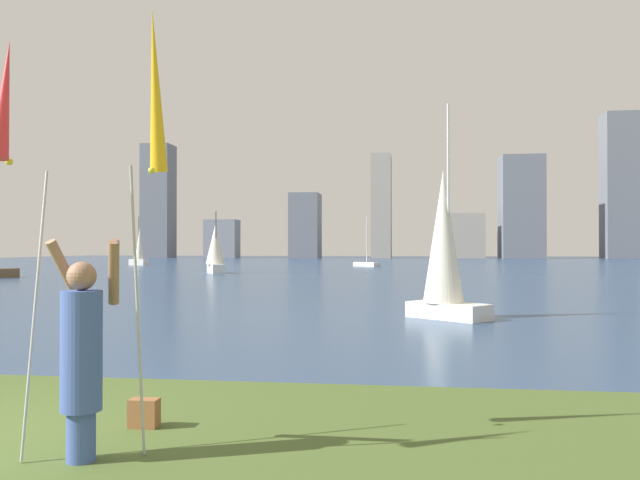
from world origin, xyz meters
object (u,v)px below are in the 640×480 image
at_px(kite_flag_right, 155,99).
at_px(bag, 144,413).
at_px(sailboat_0, 215,250).
at_px(sailboat_1, 139,249).
at_px(sailboat_3, 444,249).
at_px(person, 82,351).
at_px(kite_flag_left, 6,111).
at_px(sailboat_2, 367,264).

xyz_separation_m(kite_flag_right, bag, (-0.35, 0.61, -2.98)).
relative_size(sailboat_0, sailboat_1, 0.89).
bearing_deg(sailboat_3, sailboat_0, 117.79).
xyz_separation_m(sailboat_0, sailboat_3, (13.74, -26.07, 0.15)).
relative_size(person, bag, 6.53).
bearing_deg(kite_flag_right, bag, 119.75).
bearing_deg(sailboat_3, kite_flag_left, -109.16).
height_order(kite_flag_right, sailboat_3, sailboat_3).
relative_size(sailboat_1, sailboat_3, 0.88).
bearing_deg(sailboat_2, kite_flag_right, -88.50).
height_order(sailboat_2, sailboat_3, sailboat_3).
xyz_separation_m(person, sailboat_0, (-10.12, 37.44, 0.67)).
relative_size(kite_flag_left, bag, 12.13).
relative_size(person, sailboat_2, 0.41).
distance_m(kite_flag_left, sailboat_1, 59.19).
xyz_separation_m(kite_flag_left, sailboat_0, (-9.66, 37.80, -1.28)).
bearing_deg(person, sailboat_1, 108.64).
bearing_deg(sailboat_3, sailboat_2, 96.11).
bearing_deg(sailboat_2, kite_flag_left, -89.50).
distance_m(person, sailboat_3, 11.96).
bearing_deg(sailboat_2, sailboat_3, -83.89).
relative_size(kite_flag_left, kite_flag_right, 0.88).
xyz_separation_m(kite_flag_right, sailboat_0, (-10.59, 37.02, -1.53)).
distance_m(bag, sailboat_3, 11.03).
bearing_deg(kite_flag_left, sailboat_0, 104.34).
bearing_deg(person, bag, 79.67).
xyz_separation_m(bag, sailboat_2, (-1.05, 52.83, 0.12)).
bearing_deg(sailboat_3, kite_flag_right, -106.05).
bearing_deg(bag, person, -96.27).
bearing_deg(person, kite_flag_left, -146.32).
height_order(kite_flag_left, sailboat_1, sailboat_1).
height_order(kite_flag_left, bag, kite_flag_left).
relative_size(kite_flag_left, sailboat_1, 0.74).
distance_m(kite_flag_right, sailboat_2, 53.54).
xyz_separation_m(bag, sailboat_1, (-22.89, 53.41, 1.42)).
height_order(person, sailboat_3, sailboat_3).
bearing_deg(sailboat_1, bag, -66.80).
height_order(person, sailboat_0, sailboat_0).
xyz_separation_m(person, kite_flag_right, (0.46, 0.42, 2.20)).
bearing_deg(kite_flag_left, sailboat_3, 70.84).
bearing_deg(person, sailboat_2, 86.94).
bearing_deg(sailboat_1, sailboat_3, -58.51).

